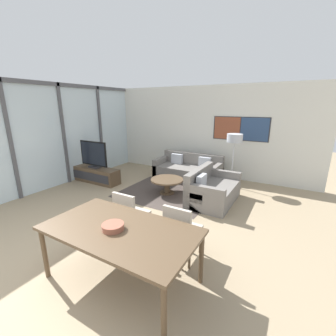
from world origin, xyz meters
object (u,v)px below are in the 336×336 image
tv_console (95,175)px  sofa_side (211,190)px  television (94,155)px  sofa_main (189,171)px  floor_lamp (234,141)px  fruit_bowl (113,226)px  dining_chair_centre (181,228)px  dining_table (120,233)px  coffee_table (167,182)px  dining_chair_left (129,213)px

tv_console → sofa_side: 3.47m
television → sofa_main: size_ratio=0.50×
floor_lamp → fruit_bowl: bearing=-94.8°
sofa_main → sofa_side: size_ratio=1.34×
dining_chair_centre → fruit_bowl: dining_chair_centre is taller
sofa_main → floor_lamp: (1.32, 0.01, 1.02)m
tv_console → dining_table: (3.31, -2.62, 0.48)m
tv_console → television: bearing=90.0°
coffee_table → dining_table: (1.00, -2.89, 0.40)m
coffee_table → dining_chair_centre: size_ratio=0.95×
sofa_main → dining_table: sofa_main is taller
dining_table → floor_lamp: 4.29m
dining_table → floor_lamp: (0.32, 4.23, 0.59)m
dining_table → dining_chair_left: size_ratio=2.19×
sofa_main → dining_table: size_ratio=1.03×
dining_chair_centre → sofa_side: bearing=98.4°
television → dining_table: bearing=-38.4°
sofa_main → dining_chair_left: 3.52m
sofa_main → dining_chair_left: (0.52, -3.47, 0.24)m
tv_console → fruit_bowl: (3.26, -2.68, 0.58)m
dining_chair_left → tv_console: bearing=146.6°
sofa_main → tv_console: bearing=-145.2°
television → sofa_main: bearing=34.8°
sofa_main → sofa_side: bearing=-47.4°
sofa_main → dining_chair_centre: size_ratio=2.25×
coffee_table → dining_table: dining_table is taller
dining_chair_left → fruit_bowl: bearing=-62.4°
dining_chair_left → sofa_main: bearing=98.6°
television → dining_chair_left: television is taller
television → coffee_table: television is taller
sofa_main → fruit_bowl: (0.95, -4.29, 0.53)m
television → sofa_main: television is taller
dining_table → floor_lamp: bearing=85.7°
coffee_table → fruit_bowl: bearing=-72.2°
dining_chair_centre → dining_chair_left: bearing=179.2°
sofa_main → television: bearing=-145.2°
coffee_table → fruit_bowl: 3.15m
tv_console → dining_chair_left: (2.83, -1.87, 0.29)m
fruit_bowl → floor_lamp: bearing=85.2°
tv_console → sofa_main: (2.31, 1.60, 0.05)m
television → dining_chair_centre: 4.24m
tv_console → floor_lamp: size_ratio=1.08×
floor_lamp → dining_chair_centre: bearing=-87.4°
tv_console → sofa_side: (3.46, 0.36, 0.05)m
fruit_bowl → floor_lamp: (0.36, 4.30, 0.49)m
sofa_side → dining_table: size_ratio=0.77×
television → dining_table: 4.22m
dining_table → floor_lamp: size_ratio=1.31×
television → dining_chair_left: (2.83, -1.87, -0.31)m
television → dining_table: size_ratio=0.51×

